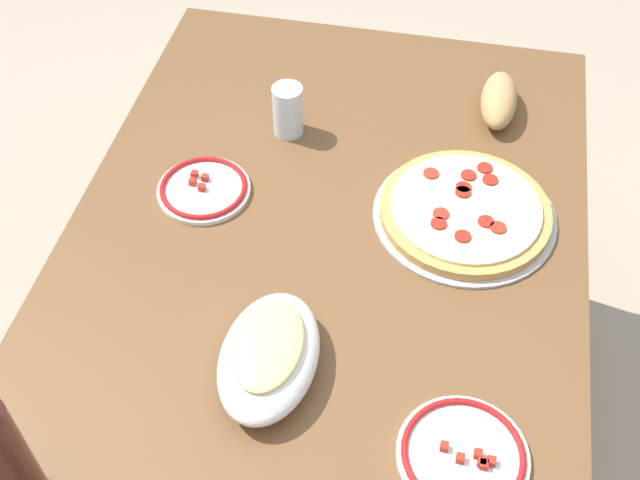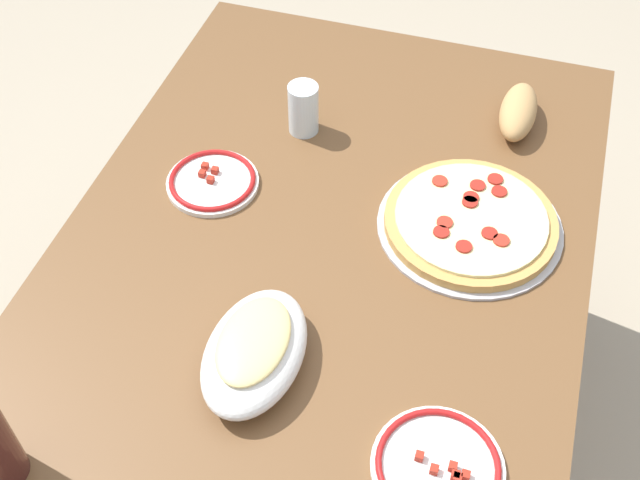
{
  "view_description": "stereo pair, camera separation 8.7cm",
  "coord_description": "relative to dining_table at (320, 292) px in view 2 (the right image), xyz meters",
  "views": [
    {
      "loc": [
        0.9,
        0.19,
        1.82
      ],
      "look_at": [
        0.0,
        0.0,
        0.78
      ],
      "focal_mm": 45.63,
      "sensor_mm": 36.0,
      "label": 1
    },
    {
      "loc": [
        0.88,
        0.27,
        1.82
      ],
      "look_at": [
        0.0,
        0.0,
        0.78
      ],
      "focal_mm": 45.63,
      "sensor_mm": 36.0,
      "label": 2
    }
  ],
  "objects": [
    {
      "name": "bread_loaf",
      "position": [
        -0.44,
        0.28,
        0.15
      ],
      "size": [
        0.17,
        0.07,
        0.06
      ],
      "primitive_type": "ellipsoid",
      "color": "tan",
      "rests_on": "dining_table"
    },
    {
      "name": "ground_plane",
      "position": [
        0.0,
        0.0,
        -0.63
      ],
      "size": [
        8.0,
        8.0,
        0.0
      ],
      "primitive_type": "plane",
      "color": "tan",
      "rests_on": "ground"
    },
    {
      "name": "dining_table",
      "position": [
        0.0,
        0.0,
        0.0
      ],
      "size": [
        1.35,
        0.92,
        0.75
      ],
      "color": "brown",
      "rests_on": "ground"
    },
    {
      "name": "pepperoni_pizza",
      "position": [
        -0.13,
        0.24,
        0.13
      ],
      "size": [
        0.33,
        0.33,
        0.03
      ],
      "color": "#B7B7BC",
      "rests_on": "dining_table"
    },
    {
      "name": "side_plate_near",
      "position": [
        0.34,
        0.28,
        0.13
      ],
      "size": [
        0.19,
        0.19,
        0.02
      ],
      "color": "white",
      "rests_on": "dining_table"
    },
    {
      "name": "baked_pasta_dish",
      "position": [
        0.25,
        -0.03,
        0.16
      ],
      "size": [
        0.24,
        0.15,
        0.08
      ],
      "color": "white",
      "rests_on": "dining_table"
    },
    {
      "name": "side_plate_far",
      "position": [
        -0.1,
        -0.24,
        0.13
      ],
      "size": [
        0.17,
        0.17,
        0.02
      ],
      "color": "white",
      "rests_on": "dining_table"
    },
    {
      "name": "water_glass",
      "position": [
        -0.3,
        -0.13,
        0.17
      ],
      "size": [
        0.06,
        0.06,
        0.11
      ],
      "primitive_type": "cylinder",
      "color": "silver",
      "rests_on": "dining_table"
    }
  ]
}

